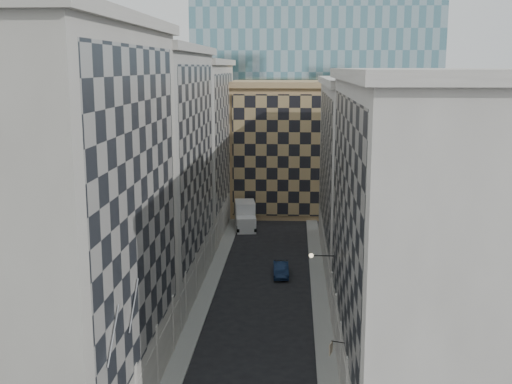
% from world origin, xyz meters
% --- Properties ---
extents(sidewalk_west, '(1.50, 100.00, 0.15)m').
position_xyz_m(sidewalk_west, '(-5.25, 30.00, 0.07)').
color(sidewalk_west, gray).
rests_on(sidewalk_west, ground).
extents(sidewalk_east, '(1.50, 100.00, 0.15)m').
position_xyz_m(sidewalk_east, '(5.25, 30.00, 0.07)').
color(sidewalk_east, gray).
rests_on(sidewalk_east, ground).
extents(bldg_left_a, '(10.80, 22.80, 23.70)m').
position_xyz_m(bldg_left_a, '(-10.88, 11.00, 11.82)').
color(bldg_left_a, '#9E998E').
rests_on(bldg_left_a, ground).
extents(bldg_left_b, '(10.80, 22.80, 22.70)m').
position_xyz_m(bldg_left_b, '(-10.88, 33.00, 11.32)').
color(bldg_left_b, gray).
rests_on(bldg_left_b, ground).
extents(bldg_left_c, '(10.80, 22.80, 21.70)m').
position_xyz_m(bldg_left_c, '(-10.88, 55.00, 10.83)').
color(bldg_left_c, '#9E998E').
rests_on(bldg_left_c, ground).
extents(bldg_right_a, '(10.80, 26.80, 20.70)m').
position_xyz_m(bldg_right_a, '(10.88, 15.00, 10.32)').
color(bldg_right_a, '#B4AEA5').
rests_on(bldg_right_a, ground).
extents(bldg_right_b, '(10.80, 28.80, 19.70)m').
position_xyz_m(bldg_right_b, '(10.89, 42.00, 9.85)').
color(bldg_right_b, '#B4AEA5').
rests_on(bldg_right_b, ground).
extents(tan_block, '(16.80, 14.80, 18.80)m').
position_xyz_m(tan_block, '(2.00, 67.90, 9.44)').
color(tan_block, tan).
rests_on(tan_block, ground).
extents(church_tower, '(7.20, 7.20, 51.50)m').
position_xyz_m(church_tower, '(0.00, 82.00, 26.95)').
color(church_tower, '#2B2621').
rests_on(church_tower, ground).
extents(flagpoles_left, '(0.10, 6.33, 2.33)m').
position_xyz_m(flagpoles_left, '(-5.90, 6.00, 8.00)').
color(flagpoles_left, gray).
rests_on(flagpoles_left, ground).
extents(bracket_lamp, '(1.98, 0.36, 0.36)m').
position_xyz_m(bracket_lamp, '(4.38, 24.00, 6.20)').
color(bracket_lamp, black).
rests_on(bracket_lamp, ground).
extents(box_truck, '(3.31, 6.46, 3.39)m').
position_xyz_m(box_truck, '(-3.55, 56.75, 1.48)').
color(box_truck, silver).
rests_on(box_truck, ground).
extents(dark_car, '(1.70, 4.40, 1.43)m').
position_xyz_m(dark_car, '(1.55, 37.31, 0.71)').
color(dark_car, '#101E3B').
rests_on(dark_car, ground).
extents(shop_sign, '(0.99, 0.72, 0.82)m').
position_xyz_m(shop_sign, '(5.20, 12.31, 3.83)').
color(shop_sign, black).
rests_on(shop_sign, ground).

